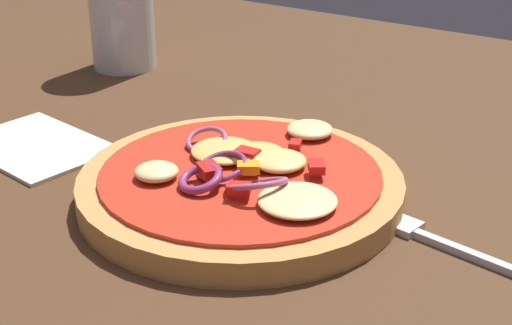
{
  "coord_description": "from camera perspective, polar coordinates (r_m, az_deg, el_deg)",
  "views": [
    {
      "loc": [
        0.28,
        -0.42,
        0.28
      ],
      "look_at": [
        0.01,
        -0.0,
        0.05
      ],
      "focal_mm": 54.81,
      "sensor_mm": 36.0,
      "label": 1
    }
  ],
  "objects": [
    {
      "name": "beer_glass",
      "position": [
        0.81,
        -9.82,
        11.16
      ],
      "size": [
        0.07,
        0.07,
        0.15
      ],
      "color": "silver",
      "rests_on": "dining_table"
    },
    {
      "name": "fork",
      "position": [
        0.5,
        13.74,
        -5.9
      ],
      "size": [
        0.17,
        0.04,
        0.01
      ],
      "color": "silver",
      "rests_on": "dining_table"
    },
    {
      "name": "dining_table",
      "position": [
        0.57,
        -0.65,
        -2.87
      ],
      "size": [
        1.37,
        0.95,
        0.03
      ],
      "color": "#4C301C",
      "rests_on": "ground"
    },
    {
      "name": "pizza",
      "position": [
        0.54,
        -1.05,
        -1.55
      ],
      "size": [
        0.22,
        0.22,
        0.04
      ],
      "color": "tan",
      "rests_on": "dining_table"
    },
    {
      "name": "napkin",
      "position": [
        0.64,
        -15.79,
        1.16
      ],
      "size": [
        0.13,
        0.1,
        0.0
      ],
      "color": "silver",
      "rests_on": "dining_table"
    }
  ]
}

